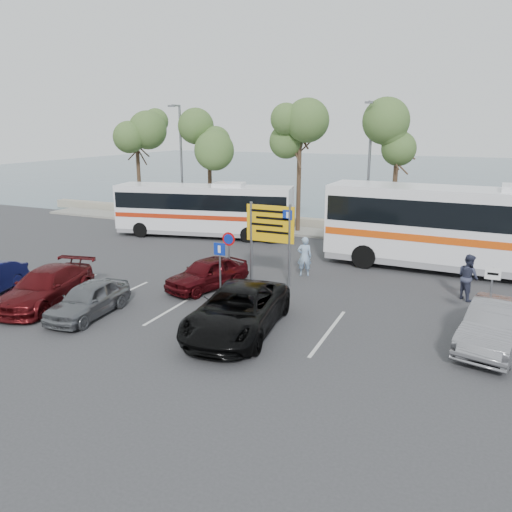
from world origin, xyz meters
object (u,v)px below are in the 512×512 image
at_px(street_lamp_right, 369,164).
at_px(car_silver_a, 88,299).
at_px(car_silver_b, 496,325).
at_px(direction_sign, 270,230).
at_px(street_lamp_left, 181,158).
at_px(pedestrian_near, 304,256).
at_px(suv_black, 237,310).
at_px(coach_bus_left, 204,212).
at_px(pedestrian_far, 468,277).
at_px(coach_bus_right, 474,232).
at_px(car_maroon, 46,287).
at_px(car_red, 207,273).

distance_m(street_lamp_right, car_silver_a, 18.32).
bearing_deg(street_lamp_right, car_silver_b, -62.60).
bearing_deg(direction_sign, street_lamp_left, 136.83).
height_order(direction_sign, pedestrian_near, direction_sign).
height_order(direction_sign, suv_black, direction_sign).
bearing_deg(street_lamp_left, car_silver_a, -68.94).
relative_size(coach_bus_left, pedestrian_far, 6.02).
bearing_deg(street_lamp_right, coach_bus_right, -39.11).
relative_size(suv_black, pedestrian_near, 2.97).
bearing_deg(car_silver_a, pedestrian_near, 50.73).
relative_size(street_lamp_left, direction_sign, 2.23).
bearing_deg(direction_sign, car_maroon, -139.48).
height_order(car_silver_a, pedestrian_near, pedestrian_near).
relative_size(street_lamp_right, coach_bus_right, 0.58).
bearing_deg(car_silver_b, direction_sign, 172.57).
xyz_separation_m(street_lamp_right, direction_sign, (-2.00, -10.32, -2.17)).
distance_m(street_lamp_left, car_maroon, 17.24).
distance_m(coach_bus_right, pedestrian_near, 8.02).
height_order(street_lamp_right, direction_sign, street_lamp_right).
bearing_deg(pedestrian_near, pedestrian_far, 155.36).
distance_m(coach_bus_left, car_red, 10.48).
distance_m(coach_bus_right, car_silver_b, 8.69).
height_order(car_maroon, car_silver_b, car_silver_b).
xyz_separation_m(direction_sign, suv_black, (1.04, -5.38, -1.67)).
xyz_separation_m(street_lamp_left, pedestrian_far, (19.04, -8.99, -3.66)).
xyz_separation_m(coach_bus_left, car_silver_b, (16.50, -10.49, -0.86)).
xyz_separation_m(suv_black, car_silver_b, (7.95, 2.20, -0.03)).
bearing_deg(car_silver_b, car_silver_a, -155.03).
relative_size(car_silver_a, car_silver_b, 0.84).
distance_m(street_lamp_right, coach_bus_right, 8.28).
bearing_deg(car_silver_b, suv_black, -152.47).
distance_m(car_silver_b, pedestrian_far, 4.62).
bearing_deg(car_silver_a, coach_bus_right, 38.04).
xyz_separation_m(street_lamp_right, car_silver_a, (-6.60, -16.62, -3.96)).
bearing_deg(street_lamp_left, street_lamp_right, 0.00).
xyz_separation_m(pedestrian_near, pedestrian_far, (7.04, -0.45, 0.01)).
bearing_deg(car_red, car_silver_a, -99.70).
distance_m(car_silver_a, car_silver_b, 13.95).
height_order(street_lamp_right, car_silver_b, street_lamp_right).
relative_size(car_maroon, suv_black, 0.87).
height_order(car_silver_a, car_silver_b, car_silver_b).
distance_m(car_red, car_silver_b, 11.30).
height_order(street_lamp_left, car_red, street_lamp_left).
relative_size(coach_bus_left, car_silver_b, 2.52).
height_order(car_red, suv_black, suv_black).
xyz_separation_m(coach_bus_left, suv_black, (8.55, -12.69, -0.83)).
bearing_deg(suv_black, coach_bus_right, 50.11).
relative_size(street_lamp_left, suv_black, 1.46).
height_order(street_lamp_right, car_silver_a, street_lamp_right).
bearing_deg(coach_bus_left, car_red, -59.51).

